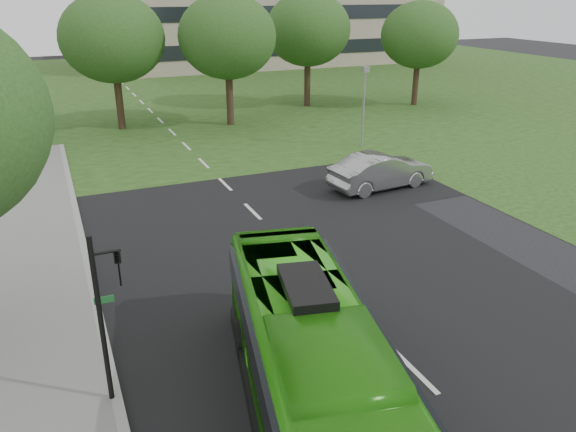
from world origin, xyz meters
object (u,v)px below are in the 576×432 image
object	(u,v)px
tree_park_b	(112,38)
camera_pole	(364,96)
tree_park_e	(420,35)
tree_park_c	(227,37)
bus	(317,378)
sedan	(381,171)
traffic_light	(106,309)
tree_park_d	(308,29)

from	to	relation	value
tree_park_b	camera_pole	bearing A→B (deg)	-39.48
tree_park_b	tree_park_e	size ratio (longest dim) A/B	1.08
tree_park_c	bus	world-z (taller)	tree_park_c
sedan	camera_pole	xyz separation A→B (m)	(3.17, 7.21, 2.25)
bus	camera_pole	xyz separation A→B (m)	(13.26, 20.72, 1.62)
traffic_light	bus	bearing A→B (deg)	-21.40
tree_park_c	camera_pole	world-z (taller)	tree_park_c
bus	traffic_light	size ratio (longest dim) A/B	2.50
tree_park_b	sedan	world-z (taller)	tree_park_b
tree_park_d	bus	bearing A→B (deg)	-114.85
tree_park_b	traffic_light	distance (m)	29.11
tree_park_d	tree_park_e	size ratio (longest dim) A/B	1.08
tree_park_e	camera_pole	distance (m)	14.89
sedan	traffic_light	world-z (taller)	traffic_light
sedan	camera_pole	distance (m)	8.19
traffic_light	tree_park_d	bearing A→B (deg)	72.77
sedan	tree_park_b	bearing A→B (deg)	22.18
camera_pole	traffic_light	bearing A→B (deg)	-122.31
tree_park_e	camera_pole	world-z (taller)	tree_park_e
traffic_light	camera_pole	xyz separation A→B (m)	(17.07, 17.93, 0.59)
traffic_light	camera_pole	bearing A→B (deg)	61.27
tree_park_d	tree_park_c	bearing A→B (deg)	-152.39
tree_park_d	traffic_light	size ratio (longest dim) A/B	2.09
tree_park_e	traffic_light	distance (m)	39.53
camera_pole	sedan	bearing A→B (deg)	-102.48
traffic_light	sedan	bearing A→B (deg)	52.52
bus	sedan	xyz separation A→B (m)	(10.09, 13.51, -0.63)
tree_park_e	bus	xyz separation A→B (m)	(-24.09, -30.63, -4.12)
tree_park_e	tree_park_b	bearing A→B (deg)	178.17
traffic_light	camera_pole	distance (m)	24.76
bus	traffic_light	distance (m)	4.83
traffic_light	tree_park_c	bearing A→B (deg)	81.76
tree_park_d	camera_pole	size ratio (longest dim) A/B	1.86
tree_park_d	traffic_light	distance (m)	36.87
tree_park_c	bus	distance (m)	31.00
bus	traffic_light	xyz separation A→B (m)	(-3.81, 2.79, 1.03)
bus	camera_pole	size ratio (longest dim) A/B	2.22
tree_park_c	camera_pole	bearing A→B (deg)	-58.05
tree_park_b	bus	size ratio (longest dim) A/B	0.84
sedan	camera_pole	size ratio (longest dim) A/B	1.09
tree_park_e	bus	world-z (taller)	tree_park_e
tree_park_b	camera_pole	distance (m)	17.04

